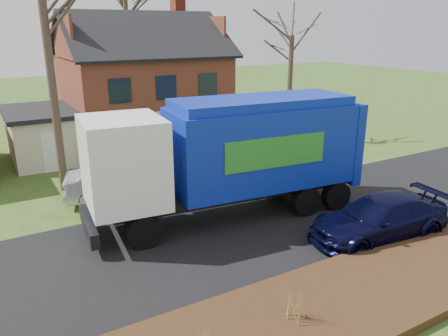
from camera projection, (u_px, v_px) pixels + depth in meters
ground at (229, 233)px, 15.93m from camera, size 120.00×120.00×0.00m
road at (229, 233)px, 15.93m from camera, size 80.00×7.00×0.02m
mulch_verge at (331, 307)px, 11.52m from camera, size 80.00×3.50×0.30m
main_house at (135, 81)px, 26.85m from camera, size 12.95×8.95×9.26m
garbage_truck at (235, 150)px, 16.71m from camera, size 11.05×3.90×4.64m
silver_sedan at (127, 181)px, 18.83m from camera, size 5.44×3.20×1.69m
navy_wagon at (379, 218)px, 15.37m from camera, size 5.42×2.67×1.52m
tree_front_east at (293, 17)px, 26.48m from camera, size 3.44×3.44×9.57m
grass_clump_mid at (295, 301)px, 10.66m from camera, size 0.36×0.30×1.00m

